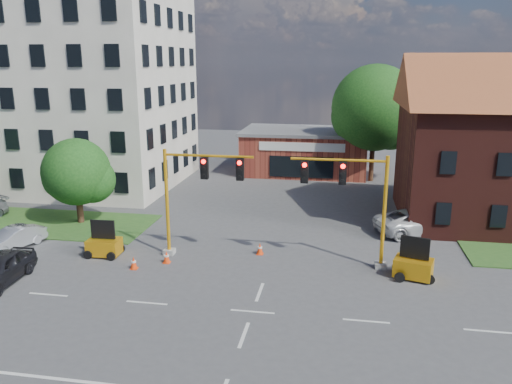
% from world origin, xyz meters
% --- Properties ---
extents(ground, '(120.00, 120.00, 0.00)m').
position_xyz_m(ground, '(0.00, 0.00, 0.00)').
color(ground, '#414143').
rests_on(ground, ground).
extents(lane_markings, '(60.00, 36.00, 0.01)m').
position_xyz_m(lane_markings, '(0.00, -3.00, 0.01)').
color(lane_markings, silver).
rests_on(lane_markings, ground).
extents(office_block, '(18.40, 15.40, 20.60)m').
position_xyz_m(office_block, '(-20.00, 21.90, 10.31)').
color(office_block, beige).
rests_on(office_block, ground).
extents(brick_shop, '(12.40, 8.40, 4.30)m').
position_xyz_m(brick_shop, '(0.00, 29.98, 2.16)').
color(brick_shop, maroon).
rests_on(brick_shop, ground).
extents(tree_large, '(8.24, 7.84, 10.73)m').
position_xyz_m(tree_large, '(6.90, 27.08, 6.52)').
color(tree_large, '#342113').
rests_on(tree_large, ground).
extents(tree_nw_front, '(4.79, 4.56, 5.92)m').
position_xyz_m(tree_nw_front, '(-13.77, 10.58, 3.48)').
color(tree_nw_front, '#342113').
rests_on(tree_nw_front, ground).
extents(signal_mast_west, '(5.30, 0.60, 6.20)m').
position_xyz_m(signal_mast_west, '(-4.36, 6.00, 3.92)').
color(signal_mast_west, gray).
rests_on(signal_mast_west, ground).
extents(signal_mast_east, '(5.30, 0.60, 6.20)m').
position_xyz_m(signal_mast_east, '(4.36, 6.00, 3.92)').
color(signal_mast_east, gray).
rests_on(signal_mast_east, ground).
extents(trailer_west, '(1.85, 1.27, 2.05)m').
position_xyz_m(trailer_west, '(-9.61, 5.15, 0.64)').
color(trailer_west, '#EEA214').
rests_on(trailer_west, ground).
extents(trailer_east, '(2.16, 1.74, 2.14)m').
position_xyz_m(trailer_east, '(7.55, 4.98, 0.67)').
color(trailer_east, '#EEA214').
rests_on(trailer_east, ground).
extents(cone_a, '(0.40, 0.40, 0.70)m').
position_xyz_m(cone_a, '(-7.18, 3.63, 0.34)').
color(cone_a, '#ED3A0C').
rests_on(cone_a, ground).
extents(cone_b, '(0.40, 0.40, 0.70)m').
position_xyz_m(cone_b, '(-5.71, 4.73, 0.34)').
color(cone_b, '#ED3A0C').
rests_on(cone_b, ground).
extents(cone_c, '(0.40, 0.40, 0.70)m').
position_xyz_m(cone_c, '(-0.79, 6.88, 0.34)').
color(cone_c, '#ED3A0C').
rests_on(cone_c, ground).
extents(cone_d, '(0.40, 0.40, 0.70)m').
position_xyz_m(cone_d, '(8.00, 5.31, 0.34)').
color(cone_d, '#ED3A0C').
rests_on(cone_d, ground).
extents(pickup_white, '(6.24, 4.70, 1.58)m').
position_xyz_m(pickup_white, '(8.78, 12.29, 0.79)').
color(pickup_white, silver).
rests_on(pickup_white, ground).
extents(sedan_silver_front, '(2.56, 4.11, 1.28)m').
position_xyz_m(sedan_silver_front, '(-15.51, 5.30, 0.64)').
color(sedan_silver_front, '#B0B4B8').
rests_on(sedan_silver_front, ground).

